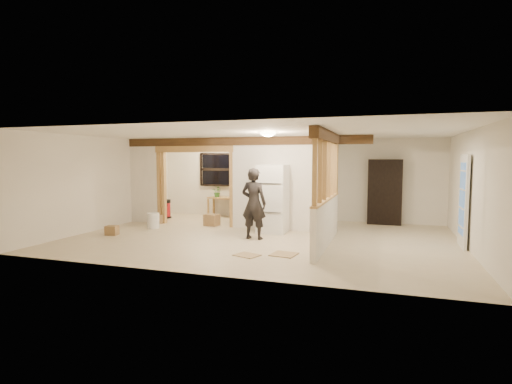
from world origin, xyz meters
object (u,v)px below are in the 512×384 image
(woman, at_px, (254,204))
(work_table, at_px, (224,207))
(bookshelf, at_px, (385,192))
(shop_vac, at_px, (164,209))
(refrigerator, at_px, (273,199))

(woman, xyz_separation_m, work_table, (-2.08, 3.12, -0.52))
(bookshelf, bearing_deg, shop_vac, -171.89)
(woman, bearing_deg, bookshelf, -126.61)
(refrigerator, height_order, shop_vac, refrigerator)
(woman, relative_size, bookshelf, 0.90)
(woman, distance_m, shop_vac, 4.45)
(shop_vac, height_order, bookshelf, bookshelf)
(shop_vac, xyz_separation_m, bookshelf, (6.73, 0.96, 0.64))
(work_table, bearing_deg, woman, -44.60)
(work_table, xyz_separation_m, bookshelf, (5.01, 0.08, 0.62))
(refrigerator, distance_m, shop_vac, 4.23)
(refrigerator, bearing_deg, shop_vac, 162.30)
(shop_vac, bearing_deg, bookshelf, 8.11)
(refrigerator, xyz_separation_m, shop_vac, (-3.99, 1.27, -0.57))
(refrigerator, xyz_separation_m, woman, (-0.19, -0.97, -0.03))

